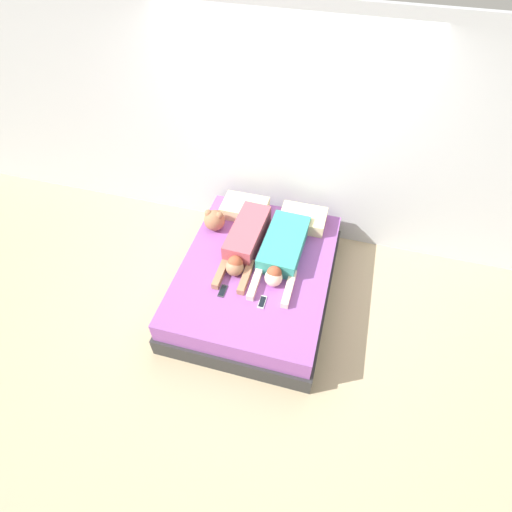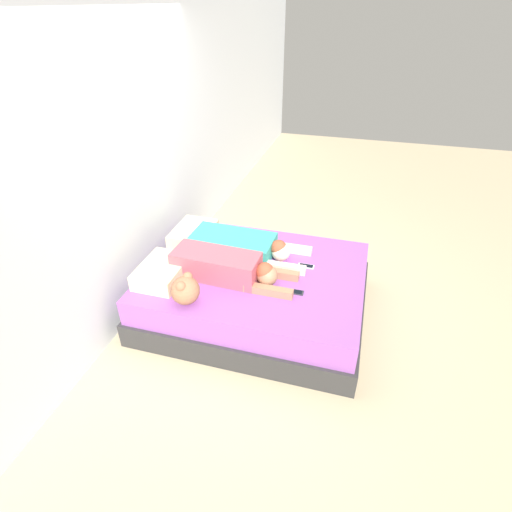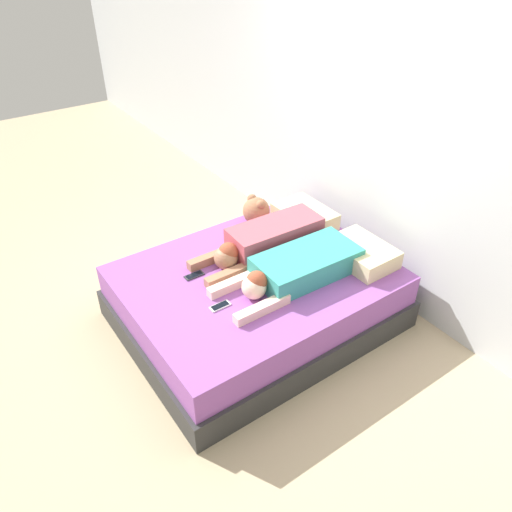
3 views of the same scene
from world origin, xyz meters
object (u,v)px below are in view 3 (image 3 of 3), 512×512
object	(u,v)px
person_right	(297,268)
cell_phone_right	(220,306)
pillow_head_right	(361,253)
cell_phone_left	(194,275)
plush_toy	(256,210)
person_left	(265,240)
bed	(256,297)
pillow_head_left	(305,216)

from	to	relation	value
person_right	cell_phone_right	size ratio (longest dim) A/B	7.75
pillow_head_right	cell_phone_left	bearing A→B (deg)	-116.25
cell_phone_right	plush_toy	bearing A→B (deg)	132.26
person_left	cell_phone_left	bearing A→B (deg)	-94.51
plush_toy	bed	bearing A→B (deg)	-35.34
pillow_head_left	pillow_head_right	xyz separation A→B (m)	(0.68, 0.00, 0.00)
cell_phone_left	bed	bearing A→B (deg)	60.41
pillow_head_left	pillow_head_right	world-z (taller)	same
bed	cell_phone_right	bearing A→B (deg)	-67.31
bed	cell_phone_left	size ratio (longest dim) A/B	13.49
pillow_head_right	plush_toy	bearing A→B (deg)	-160.30
bed	person_right	xyz separation A→B (m)	(0.23, 0.21, 0.33)
pillow_head_right	cell_phone_left	size ratio (longest dim) A/B	3.45
pillow_head_right	cell_phone_right	distance (m)	1.19
plush_toy	pillow_head_left	bearing A→B (deg)	53.19
bed	cell_phone_right	size ratio (longest dim) A/B	13.49
pillow_head_right	cell_phone_left	distance (m)	1.29
cell_phone_right	bed	bearing A→B (deg)	112.69
cell_phone_right	plush_toy	xyz separation A→B (m)	(-0.77, 0.84, 0.12)
bed	cell_phone_right	distance (m)	0.52
person_left	plush_toy	distance (m)	0.46
pillow_head_left	person_right	bearing A→B (deg)	-43.92
pillow_head_left	person_left	xyz separation A→B (m)	(0.16, -0.54, 0.04)
person_left	cell_phone_left	size ratio (longest dim) A/B	7.45
bed	cell_phone_left	distance (m)	0.52
bed	cell_phone_left	bearing A→B (deg)	-119.59
pillow_head_left	pillow_head_right	bearing A→B (deg)	0.00
pillow_head_right	person_left	world-z (taller)	person_left
pillow_head_left	cell_phone_left	bearing A→B (deg)	-84.44
pillow_head_left	bed	bearing A→B (deg)	-65.62
bed	person_right	world-z (taller)	person_right
cell_phone_right	person_left	bearing A→B (deg)	119.17
pillow_head_right	plush_toy	xyz separation A→B (m)	(-0.93, -0.33, 0.05)
pillow_head_left	cell_phone_right	xyz separation A→B (m)	(0.52, -1.18, -0.06)
bed	person_right	distance (m)	0.45
bed	cell_phone_left	world-z (taller)	cell_phone_left
bed	plush_toy	xyz separation A→B (m)	(-0.59, 0.42, 0.36)
pillow_head_left	person_left	size ratio (longest dim) A/B	0.46
pillow_head_left	pillow_head_right	size ratio (longest dim) A/B	1.00
pillow_head_right	bed	bearing A→B (deg)	-114.38
person_left	cell_phone_left	distance (m)	0.63
pillow_head_left	person_right	distance (m)	0.78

